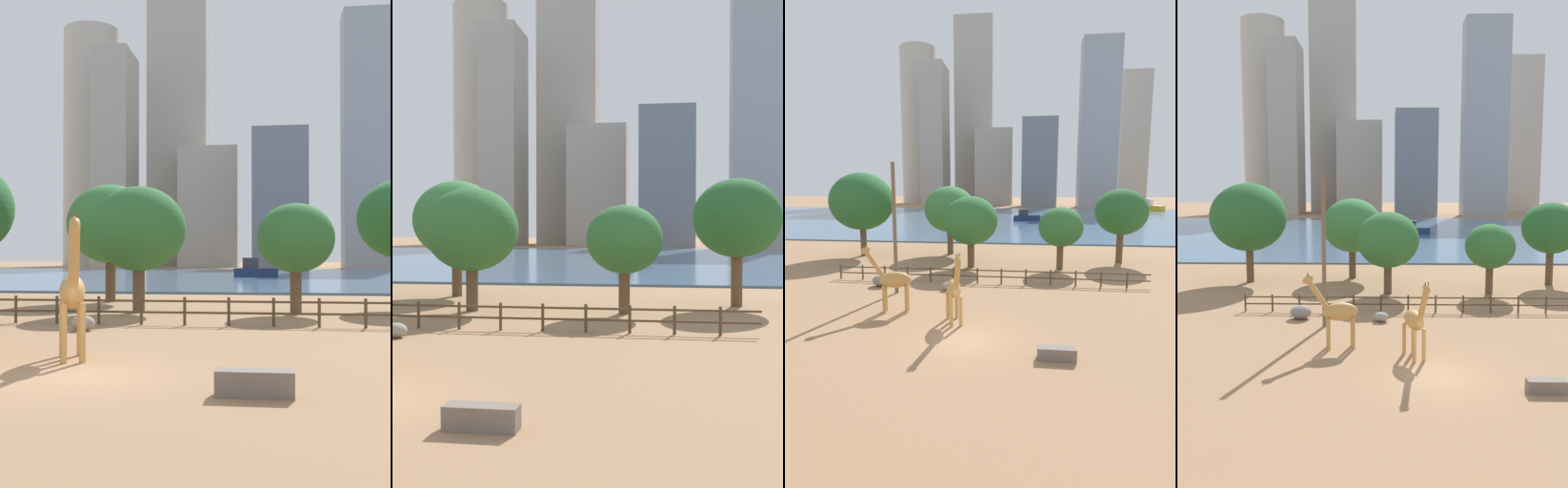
% 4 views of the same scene
% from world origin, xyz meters
% --- Properties ---
extents(ground_plane, '(400.00, 400.00, 0.00)m').
position_xyz_m(ground_plane, '(0.00, 80.00, 0.00)').
color(ground_plane, '#9E7551').
extents(harbor_water, '(180.00, 86.00, 0.20)m').
position_xyz_m(harbor_water, '(0.00, 77.00, 0.10)').
color(harbor_water, '#476B8C').
rests_on(harbor_water, ground).
extents(giraffe_tall, '(3.25, 1.14, 4.46)m').
position_xyz_m(giraffe_tall, '(-5.34, 3.98, 2.14)').
color(giraffe_tall, '#C18C47').
rests_on(giraffe_tall, ground).
extents(giraffe_companion, '(1.53, 2.87, 4.49)m').
position_xyz_m(giraffe_companion, '(-0.99, 2.41, 2.10)').
color(giraffe_companion, '#C18C47').
rests_on(giraffe_companion, ground).
extents(utility_pole, '(0.28, 0.28, 9.81)m').
position_xyz_m(utility_pole, '(-6.60, 8.26, 4.91)').
color(utility_pole, brown).
rests_on(utility_pole, ground).
extents(boulder_near_fence, '(1.49, 1.28, 0.96)m').
position_xyz_m(boulder_near_fence, '(-8.51, 10.08, 0.48)').
color(boulder_near_fence, gray).
rests_on(boulder_near_fence, ground).
extents(boulder_by_pole, '(1.01, 0.87, 0.65)m').
position_xyz_m(boulder_by_pole, '(-2.86, 9.50, 0.33)').
color(boulder_by_pole, gray).
rests_on(boulder_by_pole, ground).
extents(feeding_trough, '(1.80, 0.60, 0.60)m').
position_xyz_m(feeding_trough, '(4.67, -1.75, 0.30)').
color(feeding_trough, '#72665B').
rests_on(feeding_trough, ground).
extents(enclosure_fence, '(26.12, 0.14, 1.30)m').
position_xyz_m(enclosure_fence, '(-0.39, 12.00, 0.76)').
color(enclosure_fence, '#4C3826').
rests_on(enclosure_fence, ground).
extents(tree_left_large, '(6.03, 6.03, 8.10)m').
position_xyz_m(tree_left_large, '(-5.90, 25.45, 5.36)').
color(tree_left_large, brown).
rests_on(tree_left_large, ground).
extents(tree_center_broad, '(5.37, 5.37, 7.83)m').
position_xyz_m(tree_center_broad, '(13.00, 22.46, 5.37)').
color(tree_center_broad, brown).
rests_on(tree_center_broad, ground).
extents(tree_right_tall, '(7.28, 7.28, 9.62)m').
position_xyz_m(tree_right_tall, '(-15.76, 23.11, 6.33)').
color(tree_right_tall, brown).
rests_on(tree_right_tall, ground).
extents(tree_left_small, '(4.28, 4.28, 6.09)m').
position_xyz_m(tree_left_small, '(6.45, 18.37, 4.13)').
color(tree_left_small, brown).
rests_on(tree_left_small, ground).
extents(tree_right_small, '(5.35, 5.35, 7.13)m').
position_xyz_m(tree_right_small, '(-2.35, 18.22, 4.69)').
color(tree_right_small, brown).
rests_on(tree_right_small, ground).
extents(boat_ferry, '(8.33, 8.16, 3.77)m').
position_xyz_m(boat_ferry, '(43.04, 111.81, 1.48)').
color(boat_ferry, gold).
rests_on(boat_ferry, harbor_water).
extents(boat_sailboat, '(6.12, 2.30, 2.67)m').
position_xyz_m(boat_sailboat, '(2.97, 70.03, 1.11)').
color(boat_sailboat, navy).
rests_on(boat_sailboat, harbor_water).
extents(skyline_tower_needle, '(13.45, 15.98, 34.06)m').
position_xyz_m(skyline_tower_needle, '(7.53, 137.59, 17.03)').
color(skyline_tower_needle, slate).
rests_on(skyline_tower_needle, ground).
extents(skyline_block_central, '(16.21, 15.47, 32.84)m').
position_xyz_m(skyline_block_central, '(-11.59, 154.67, 16.42)').
color(skyline_block_central, '#B7B2A8').
rests_on(skyline_block_central, ground).
extents(skyline_tower_glass, '(9.74, 15.95, 58.53)m').
position_xyz_m(skyline_tower_glass, '(-36.84, 146.73, 29.27)').
color(skyline_tower_glass, '#ADA89E').
rests_on(skyline_tower_glass, ground).
extents(skyline_block_left, '(14.17, 8.41, 62.64)m').
position_xyz_m(skyline_block_left, '(29.84, 136.31, 31.32)').
color(skyline_block_left, '#939EAD').
rests_on(skyline_block_left, ground).
extents(skyline_block_right, '(12.08, 13.75, 56.36)m').
position_xyz_m(skyline_block_right, '(48.24, 160.81, 28.18)').
color(skyline_block_right, '#ADA89E').
rests_on(skyline_block_right, ground).
extents(skyline_tower_short, '(16.71, 16.71, 71.53)m').
position_xyz_m(skyline_tower_short, '(-48.64, 163.63, 35.76)').
color(skyline_tower_short, '#B7B2A8').
rests_on(skyline_tower_short, ground).
extents(skyline_block_wide, '(17.55, 10.58, 83.48)m').
position_xyz_m(skyline_block_wide, '(-22.12, 165.24, 41.74)').
color(skyline_block_wide, '#ADA89E').
rests_on(skyline_block_wide, ground).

